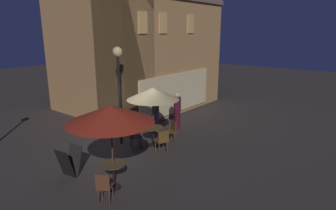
{
  "coord_description": "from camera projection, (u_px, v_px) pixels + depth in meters",
  "views": [
    {
      "loc": [
        -6.83,
        -7.97,
        4.48
      ],
      "look_at": [
        1.91,
        -0.94,
        1.56
      ],
      "focal_mm": 30.29,
      "sensor_mm": 36.0,
      "label": 1
    }
  ],
  "objects": [
    {
      "name": "ground_plane",
      "position": [
        119.0,
        149.0,
        11.11
      ],
      "size": [
        60.0,
        60.0,
        0.0
      ],
      "primitive_type": "plane",
      "color": "#362F2B"
    },
    {
      "name": "cafe_building",
      "position": [
        137.0,
        49.0,
        15.29
      ],
      "size": [
        8.35,
        6.64,
        7.09
      ],
      "color": "tan",
      "rests_on": "ground"
    },
    {
      "name": "street_lamp_near_corner",
      "position": [
        118.0,
        71.0,
        10.98
      ],
      "size": [
        0.38,
        0.38,
        3.92
      ],
      "color": "black",
      "rests_on": "ground"
    },
    {
      "name": "menu_sandwich_board",
      "position": [
        70.0,
        162.0,
        8.97
      ],
      "size": [
        0.73,
        0.64,
        0.94
      ],
      "rotation": [
        0.0,
        0.0,
        0.15
      ],
      "color": "black",
      "rests_on": "ground"
    },
    {
      "name": "cafe_table_0",
      "position": [
        113.0,
        170.0,
        8.24
      ],
      "size": [
        0.74,
        0.74,
        0.78
      ],
      "color": "black",
      "rests_on": "ground"
    },
    {
      "name": "cafe_table_1",
      "position": [
        153.0,
        132.0,
        11.34
      ],
      "size": [
        0.79,
        0.79,
        0.78
      ],
      "color": "black",
      "rests_on": "ground"
    },
    {
      "name": "patio_umbrella_0",
      "position": [
        110.0,
        114.0,
        7.81
      ],
      "size": [
        2.46,
        2.46,
        2.52
      ],
      "color": "black",
      "rests_on": "ground"
    },
    {
      "name": "patio_umbrella_1",
      "position": [
        153.0,
        94.0,
        10.95
      ],
      "size": [
        2.05,
        2.05,
        2.39
      ],
      "color": "black",
      "rests_on": "ground"
    },
    {
      "name": "cafe_chair_0",
      "position": [
        104.0,
        185.0,
        7.45
      ],
      "size": [
        0.53,
        0.53,
        0.91
      ],
      "rotation": [
        0.0,
        0.0,
        0.56
      ],
      "color": "#59301E",
      "rests_on": "ground"
    },
    {
      "name": "cafe_chair_1",
      "position": [
        133.0,
        134.0,
        11.07
      ],
      "size": [
        0.59,
        0.59,
        0.96
      ],
      "rotation": [
        0.0,
        0.0,
        -0.54
      ],
      "color": "black",
      "rests_on": "ground"
    },
    {
      "name": "cafe_chair_2",
      "position": [
        162.0,
        139.0,
        10.63
      ],
      "size": [
        0.57,
        0.57,
        0.9
      ],
      "rotation": [
        0.0,
        0.0,
        1.14
      ],
      "color": "brown",
      "rests_on": "ground"
    },
    {
      "name": "cafe_chair_3",
      "position": [
        172.0,
        130.0,
        11.74
      ],
      "size": [
        0.51,
        0.51,
        0.88
      ],
      "rotation": [
        0.0,
        0.0,
        2.75
      ],
      "color": "#513418",
      "rests_on": "ground"
    },
    {
      "name": "patron_standing_0",
      "position": [
        156.0,
        114.0,
        12.78
      ],
      "size": [
        0.31,
        0.31,
        1.71
      ],
      "rotation": [
        0.0,
        0.0,
        4.12
      ],
      "color": "#633E63",
      "rests_on": "ground"
    },
    {
      "name": "patron_standing_1",
      "position": [
        177.0,
        111.0,
        13.33
      ],
      "size": [
        0.35,
        0.35,
        1.72
      ],
      "rotation": [
        0.0,
        0.0,
        4.12
      ],
      "color": "#420F18",
      "rests_on": "ground"
    }
  ]
}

